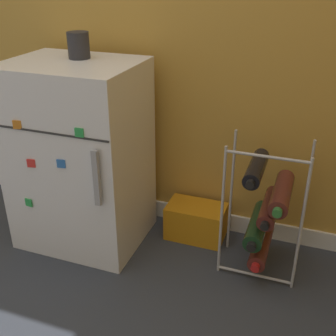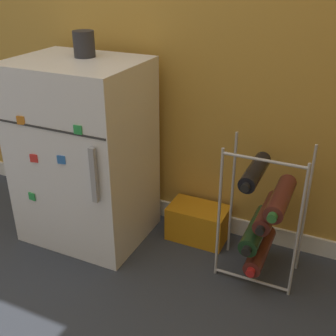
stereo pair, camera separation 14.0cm
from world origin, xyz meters
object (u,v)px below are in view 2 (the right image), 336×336
Objects in this scene: wine_rack at (264,216)px; mini_fridge at (84,153)px; fridge_top_cup at (84,44)px; soda_box at (198,223)px.

mini_fridge is at bearing -177.37° from wine_rack.
mini_fridge is at bearing -92.02° from fridge_top_cup.
wine_rack is 1.06m from fridge_top_cup.
fridge_top_cup reaches higher than mini_fridge.
mini_fridge is 7.84× the size of fridge_top_cup.
fridge_top_cup is at bearing -168.80° from soda_box.
mini_fridge reaches higher than soda_box.
fridge_top_cup is at bearing 178.10° from wine_rack.
mini_fridge is at bearing -161.85° from soda_box.
soda_box is at bearing 18.15° from mini_fridge.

